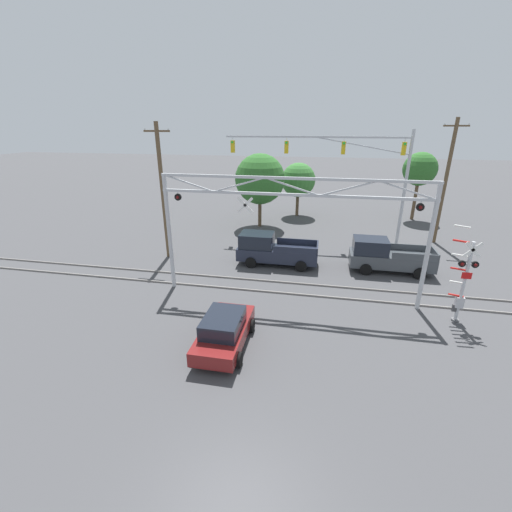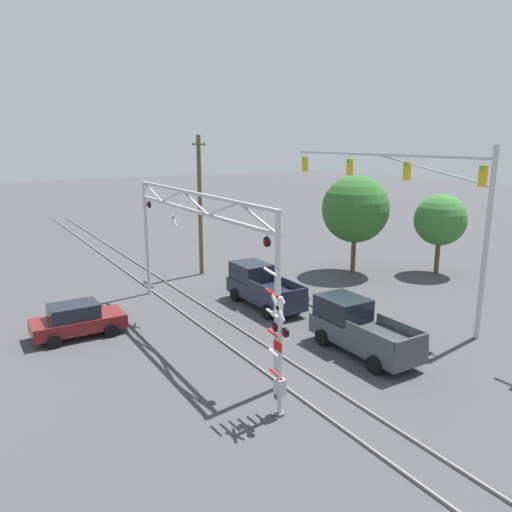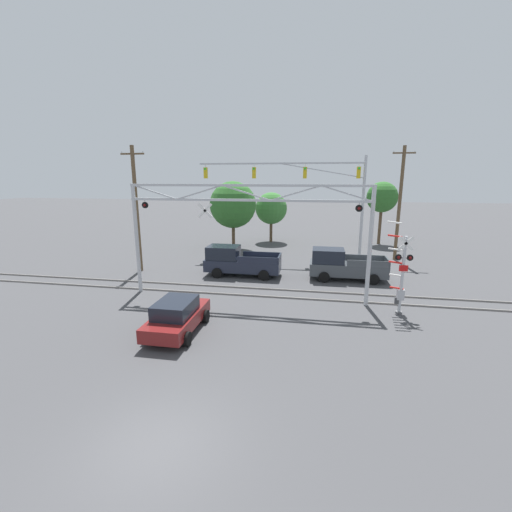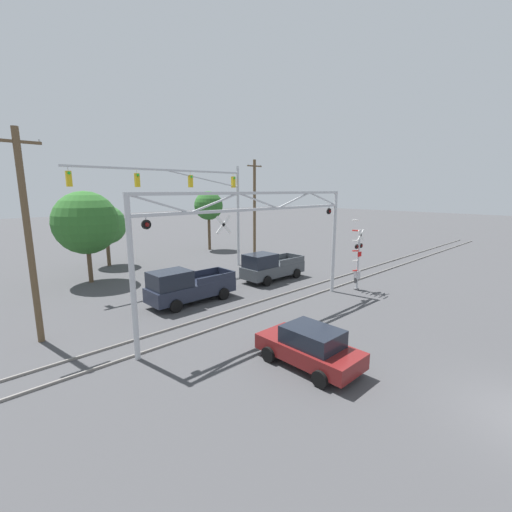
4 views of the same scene
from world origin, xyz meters
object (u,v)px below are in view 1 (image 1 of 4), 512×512
Objects in this scene: background_tree_beyond_span at (298,180)px; background_tree_far_left_verge at (260,179)px; sedan_waiting at (224,330)px; pickup_truck_lead at (272,250)px; utility_pole_left at (163,191)px; utility_pole_right at (445,182)px; background_tree_far_right_verge at (420,169)px; traffic_signal_span at (356,164)px; crossing_gantry at (291,215)px; crossing_signal_mast at (462,284)px; pickup_truck_following at (386,256)px.

background_tree_far_left_verge is at bearing -123.09° from background_tree_beyond_span.
background_tree_far_left_verge is at bearing 95.87° from sedan_waiting.
background_tree_far_left_verge reaches higher than background_tree_beyond_span.
utility_pole_left is at bearing -179.90° from pickup_truck_lead.
utility_pole_right is 1.45× the size of background_tree_far_right_verge.
utility_pole_right reaches higher than traffic_signal_span.
background_tree_far_right_verge is (6.78, 8.63, -1.30)m from traffic_signal_span.
crossing_gantry is 2.10× the size of background_tree_far_right_verge.
crossing_gantry is 14.37m from background_tree_far_left_verge.
crossing_gantry is 2.55× the size of background_tree_beyond_span.
pickup_truck_lead is at bearing 86.37° from sedan_waiting.
background_tree_beyond_span is at bearing 93.16° from crossing_gantry.
background_tree_far_left_verge reaches higher than crossing_signal_mast.
crossing_signal_mast is 18.82m from utility_pole_left.
crossing_signal_mast is 0.90× the size of pickup_truck_lead.
utility_pole_left reaches higher than background_tree_far_left_verge.
pickup_truck_following is 15.70m from utility_pole_left.
pickup_truck_lead is 14.94m from utility_pole_right.
traffic_signal_span is 8.86m from background_tree_far_left_verge.
traffic_signal_span reaches higher than background_tree_far_left_verge.
pickup_truck_following is at bearing 2.10° from pickup_truck_lead.
utility_pole_left is (-7.72, -0.01, 3.77)m from pickup_truck_lead.
utility_pole_right is (10.86, 11.88, 0.21)m from crossing_gantry.
sedan_waiting is at bearing -127.53° from utility_pole_right.
background_tree_beyond_span is (-9.45, 19.52, 1.72)m from crossing_signal_mast.
utility_pole_left is 21.45m from utility_pole_right.
background_tree_far_right_verge reaches higher than background_tree_beyond_span.
traffic_signal_span reaches higher than background_tree_beyond_span.
background_tree_far_left_verge is at bearing 105.72° from pickup_truck_lead.
utility_pole_left is 1.39× the size of background_tree_far_left_verge.
background_tree_beyond_span is at bearing 87.10° from sedan_waiting.
utility_pole_left is at bearing 162.57° from crossing_signal_mast.
background_tree_far_left_verge reaches higher than pickup_truck_following.
background_tree_far_right_verge is (11.73, 0.73, 1.28)m from background_tree_beyond_span.
background_tree_far_left_verge is at bearing 159.23° from traffic_signal_span.
utility_pole_right is 13.70m from background_tree_beyond_span.
pickup_truck_following is 15.56m from background_tree_beyond_span.
crossing_gantry is 6.87m from sedan_waiting.
pickup_truck_following is (7.52, 0.28, -0.00)m from pickup_truck_lead.
utility_pole_left is (-13.26, -6.05, -1.49)m from traffic_signal_span.
utility_pole_right is (13.09, 17.04, 4.16)m from sedan_waiting.
background_tree_far_right_verge reaches higher than pickup_truck_lead.
background_tree_far_left_verge is (5.16, 9.13, -0.37)m from utility_pole_left.
pickup_truck_following is 0.79× the size of background_tree_far_right_verge.
crossing_gantry is 16.10m from utility_pole_right.
traffic_signal_span is 9.67m from background_tree_beyond_span.
utility_pole_left is 1.70× the size of background_tree_beyond_span.
pickup_truck_following is at bearing 51.06° from sedan_waiting.
crossing_signal_mast is 0.90× the size of background_tree_beyond_span.
pickup_truck_lead is (-1.60, 4.64, -3.71)m from crossing_gantry.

